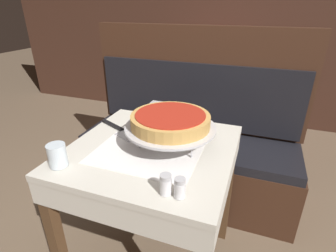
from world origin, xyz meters
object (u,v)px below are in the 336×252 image
at_px(pizza_server, 122,130).
at_px(condiment_caddy, 217,61).
at_px(napkin_holder, 160,110).
at_px(booth_bench, 189,151).
at_px(pepper_shaker, 180,188).
at_px(dining_table_rear, 208,76).
at_px(dining_table_front, 152,165).
at_px(water_glass_near, 57,155).
at_px(deep_dish_pizza, 170,120).
at_px(salt_shaker, 166,184).
at_px(pizza_pan_stand, 170,128).

height_order(pizza_server, condiment_caddy, condiment_caddy).
bearing_deg(napkin_holder, booth_bench, 79.21).
distance_m(booth_bench, pepper_shaker, 1.10).
bearing_deg(dining_table_rear, pepper_shaker, -80.56).
height_order(booth_bench, pepper_shaker, booth_bench).
distance_m(dining_table_front, napkin_holder, 0.36).
bearing_deg(booth_bench, napkin_holder, -100.79).
distance_m(water_glass_near, pepper_shaker, 0.51).
height_order(napkin_holder, condiment_caddy, condiment_caddy).
relative_size(deep_dish_pizza, condiment_caddy, 2.24).
xyz_separation_m(dining_table_rear, salt_shaker, (0.28, -2.00, 0.14)).
bearing_deg(pizza_server, condiment_caddy, 84.41).
bearing_deg(deep_dish_pizza, napkin_holder, 120.24).
distance_m(dining_table_rear, condiment_caddy, 0.19).
relative_size(pizza_server, napkin_holder, 2.88).
xyz_separation_m(dining_table_rear, booth_bench, (0.10, -1.02, -0.31)).
relative_size(salt_shaker, condiment_caddy, 0.49).
relative_size(dining_table_rear, napkin_holder, 7.76).
distance_m(booth_bench, deep_dish_pizza, 0.86).
bearing_deg(water_glass_near, napkin_holder, 71.19).
relative_size(deep_dish_pizza, salt_shaker, 4.62).
bearing_deg(pepper_shaker, salt_shaker, -180.00).
bearing_deg(salt_shaker, water_glass_near, 178.45).
bearing_deg(condiment_caddy, water_glass_near, -96.75).
bearing_deg(napkin_holder, pepper_shaker, -62.64).
bearing_deg(dining_table_rear, deep_dish_pizza, -83.68).
relative_size(dining_table_rear, condiment_caddy, 5.01).
distance_m(dining_table_front, condiment_caddy, 1.82).
height_order(deep_dish_pizza, water_glass_near, deep_dish_pizza).
relative_size(dining_table_rear, salt_shaker, 10.33).
distance_m(dining_table_rear, pizza_server, 1.63).
xyz_separation_m(booth_bench, napkin_holder, (-0.07, -0.38, 0.46)).
bearing_deg(booth_bench, condiment_caddy, 91.29).
bearing_deg(salt_shaker, pizza_pan_stand, 106.93).
bearing_deg(pizza_pan_stand, condiment_caddy, 93.67).
bearing_deg(dining_table_front, pizza_pan_stand, 27.65).
distance_m(pizza_pan_stand, pepper_shaker, 0.35).
bearing_deg(water_glass_near, dining_table_front, 43.08).
distance_m(dining_table_rear, pepper_shaker, 2.03).
xyz_separation_m(pizza_server, pepper_shaker, (0.43, -0.37, 0.03)).
bearing_deg(napkin_holder, pizza_server, -118.67).
bearing_deg(pepper_shaker, water_glass_near, 178.60).
relative_size(deep_dish_pizza, pepper_shaker, 4.79).
bearing_deg(salt_shaker, pizza_server, 135.34).
bearing_deg(pizza_pan_stand, pizza_server, 168.66).
distance_m(pizza_pan_stand, condiment_caddy, 1.78).
height_order(booth_bench, condiment_caddy, booth_bench).
relative_size(pizza_server, pepper_shaker, 3.98).
height_order(booth_bench, water_glass_near, booth_bench).
height_order(dining_table_front, salt_shaker, salt_shaker).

